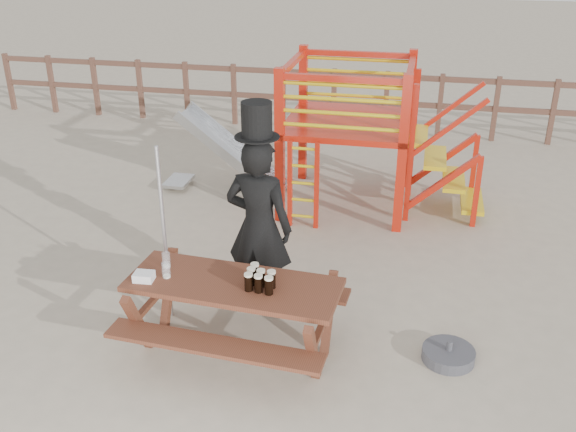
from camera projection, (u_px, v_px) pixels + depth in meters
name	position (u px, v px, depth m)	size (l,w,h in m)	color
ground	(276.00, 344.00, 6.31)	(60.00, 60.00, 0.00)	tan
back_fence	(360.00, 95.00, 12.19)	(15.09, 0.09, 1.20)	brown
playground_fort	(342.00, 132.00, 9.00)	(4.71, 1.84, 2.10)	red
picnic_table	(234.00, 308.00, 6.02)	(2.06, 1.48, 0.77)	brown
man_with_hat	(259.00, 223.00, 6.46)	(0.75, 0.54, 2.26)	black
metal_pole	(164.00, 236.00, 6.38)	(0.04, 0.04, 1.88)	#B2B2B7
parasol_base	(448.00, 355.00, 6.07)	(0.50, 0.50, 0.21)	#3D3D43
paper_bag	(144.00, 277.00, 5.92)	(0.18, 0.14, 0.08)	white
stout_pints	(259.00, 279.00, 5.78)	(0.27, 0.29, 0.17)	black
empty_glasses	(166.00, 266.00, 6.04)	(0.15, 0.26, 0.15)	silver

